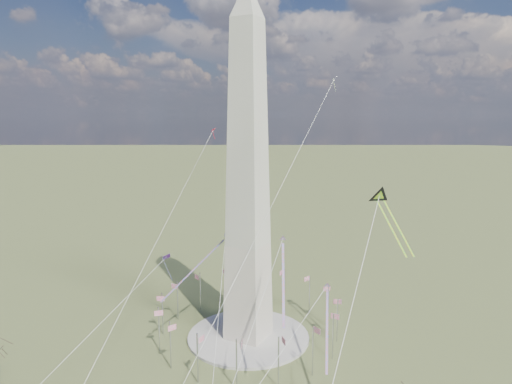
% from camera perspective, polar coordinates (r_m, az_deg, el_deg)
% --- Properties ---
extents(ground, '(2000.00, 2000.00, 0.00)m').
position_cam_1_polar(ground, '(142.49, -0.96, -17.73)').
color(ground, brown).
rests_on(ground, ground).
extents(plaza, '(36.00, 36.00, 0.80)m').
position_cam_1_polar(plaza, '(142.30, -0.96, -17.59)').
color(plaza, '#A29A94').
rests_on(plaza, ground).
extents(washington_monument, '(15.56, 15.56, 100.00)m').
position_cam_1_polar(washington_monument, '(127.76, -1.02, 1.74)').
color(washington_monument, beige).
rests_on(washington_monument, plaza).
extents(flagpole_ring, '(54.40, 54.40, 13.00)m').
position_cam_1_polar(flagpole_ring, '(139.30, -0.96, -15.07)').
color(flagpole_ring, silver).
rests_on(flagpole_ring, ground).
extents(kite_delta_black, '(14.49, 15.75, 14.36)m').
position_cam_1_polar(kite_delta_black, '(120.77, 15.40, -0.97)').
color(kite_delta_black, black).
rests_on(kite_delta_black, ground).
extents(kite_diamond_purple, '(2.52, 3.10, 9.07)m').
position_cam_1_polar(kite_diamond_purple, '(146.43, -11.09, -8.30)').
color(kite_diamond_purple, '#4D1C80').
rests_on(kite_diamond_purple, ground).
extents(kite_streamer_left, '(10.52, 20.30, 15.01)m').
position_cam_1_polar(kite_streamer_left, '(111.53, 3.42, -9.38)').
color(kite_streamer_left, '#FF5428').
rests_on(kite_streamer_left, ground).
extents(kite_streamer_mid, '(9.40, 21.60, 15.55)m').
position_cam_1_polar(kite_streamer_mid, '(132.26, -6.46, -8.21)').
color(kite_streamer_mid, '#FF5428').
rests_on(kite_streamer_mid, ground).
extents(kite_streamer_right, '(8.28, 20.34, 14.52)m').
position_cam_1_polar(kite_streamer_right, '(121.26, 8.88, -14.90)').
color(kite_streamer_right, '#FF5428').
rests_on(kite_streamer_right, ground).
extents(kite_small_red, '(1.17, 1.89, 4.30)m').
position_cam_1_polar(kite_small_red, '(176.52, -5.35, 7.59)').
color(kite_small_red, '#F11C3B').
rests_on(kite_small_red, ground).
extents(kite_small_white, '(1.47, 2.02, 5.13)m').
position_cam_1_polar(kite_small_white, '(160.05, 9.79, 13.62)').
color(kite_small_white, white).
rests_on(kite_small_white, ground).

